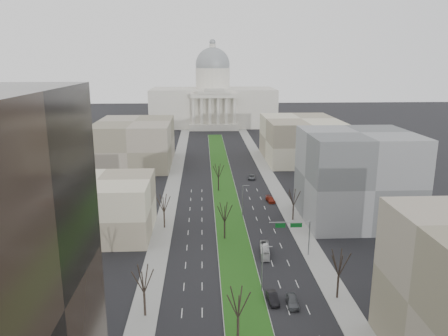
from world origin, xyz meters
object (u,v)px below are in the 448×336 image
object	(u,v)px
box_van	(265,250)
car_red	(270,199)
car_grey_near	(292,301)
car_grey_far	(252,177)
car_black	(273,298)

from	to	relation	value
box_van	car_red	bearing A→B (deg)	84.69
car_grey_near	car_grey_far	distance (m)	84.27
car_red	car_grey_far	size ratio (longest dim) A/B	0.95
car_black	car_grey_near	bearing A→B (deg)	-25.15
car_black	car_grey_far	world-z (taller)	car_black
car_grey_near	car_red	xyz separation A→B (m)	(4.98, 57.84, -0.10)
car_black	car_red	xyz separation A→B (m)	(8.30, 56.53, -0.06)
car_black	car_grey_far	size ratio (longest dim) A/B	0.91
car_grey_near	car_grey_far	xyz separation A→B (m)	(2.17, 84.24, -0.09)
car_grey_far	box_van	xyz separation A→B (m)	(-4.18, -63.57, 0.35)
car_black	box_van	xyz separation A→B (m)	(1.31, 19.36, 0.29)
car_grey_near	car_black	size ratio (longest dim) A/B	1.01
car_red	box_van	distance (m)	37.82
car_black	car_red	size ratio (longest dim) A/B	0.95
car_grey_near	car_red	bearing A→B (deg)	88.23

